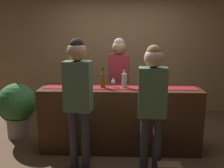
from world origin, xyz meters
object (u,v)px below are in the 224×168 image
object	(u,v)px
customer_browsing	(78,91)
wine_glass_mid_counter	(69,79)
wine_bottle_clear	(124,80)
customer_sipping	(152,97)
potted_plant_tall	(18,106)
wine_glass_near_customer	(113,80)
bartender	(119,76)
wine_bottle_amber	(103,80)

from	to	relation	value
customer_browsing	wine_glass_mid_counter	bearing A→B (deg)	117.36
wine_bottle_clear	customer_sipping	xyz separation A→B (m)	(0.34, -0.67, -0.08)
customer_sipping	customer_browsing	world-z (taller)	customer_browsing
wine_glass_mid_counter	potted_plant_tall	distance (m)	1.14
potted_plant_tall	wine_glass_mid_counter	bearing A→B (deg)	-16.08
wine_glass_near_customer	bartender	distance (m)	0.58
wine_glass_near_customer	wine_bottle_clear	bearing A→B (deg)	-4.15
wine_glass_near_customer	bartender	bearing A→B (deg)	82.35
wine_bottle_clear	customer_sipping	distance (m)	0.76
customer_sipping	customer_browsing	distance (m)	0.93
wine_bottle_amber	wine_glass_mid_counter	size ratio (longest dim) A/B	2.10
wine_glass_near_customer	wine_glass_mid_counter	xyz separation A→B (m)	(-0.67, 0.07, 0.00)
bartender	potted_plant_tall	distance (m)	1.80
customer_browsing	bartender	bearing A→B (deg)	74.30
wine_bottle_amber	wine_bottle_clear	bearing A→B (deg)	4.27
wine_glass_near_customer	customer_sipping	world-z (taller)	customer_sipping
bartender	customer_browsing	world-z (taller)	customer_browsing
wine_bottle_amber	wine_bottle_clear	distance (m)	0.32
wine_bottle_amber	customer_sipping	xyz separation A→B (m)	(0.65, -0.65, -0.08)
wine_bottle_amber	potted_plant_tall	world-z (taller)	wine_bottle_amber
wine_bottle_clear	customer_sipping	world-z (taller)	customer_sipping
wine_glass_mid_counter	bartender	size ratio (longest dim) A/B	0.09
wine_bottle_amber	customer_browsing	bearing A→B (deg)	-115.38
customer_sipping	wine_glass_near_customer	bearing A→B (deg)	129.60
wine_glass_mid_counter	bartender	bearing A→B (deg)	33.85
wine_glass_near_customer	wine_glass_mid_counter	world-z (taller)	same
wine_bottle_clear	wine_bottle_amber	bearing A→B (deg)	-175.73
wine_glass_mid_counter	potted_plant_tall	world-z (taller)	wine_glass_mid_counter
wine_glass_near_customer	potted_plant_tall	world-z (taller)	wine_glass_near_customer
customer_sipping	potted_plant_tall	size ratio (longest dim) A/B	1.76
bartender	potted_plant_tall	bearing A→B (deg)	11.43
wine_glass_near_customer	wine_glass_mid_counter	bearing A→B (deg)	173.70
wine_bottle_clear	customer_browsing	xyz separation A→B (m)	(-0.58, -0.59, -0.02)
wine_glass_near_customer	customer_browsing	xyz separation A→B (m)	(-0.42, -0.61, -0.01)
wine_glass_mid_counter	bartender	xyz separation A→B (m)	(0.75, 0.50, -0.04)
wine_bottle_clear	potted_plant_tall	size ratio (longest dim) A/B	0.32
wine_glass_near_customer	customer_sipping	size ratio (longest dim) A/B	0.09
wine_glass_near_customer	customer_sipping	xyz separation A→B (m)	(0.50, -0.68, -0.07)
bartender	potted_plant_tall	xyz separation A→B (m)	(-1.72, -0.22, -0.49)
wine_bottle_amber	wine_glass_mid_counter	xyz separation A→B (m)	(-0.52, 0.11, -0.01)
customer_browsing	wine_bottle_amber	bearing A→B (deg)	71.80
wine_glass_mid_counter	wine_bottle_clear	bearing A→B (deg)	-5.88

